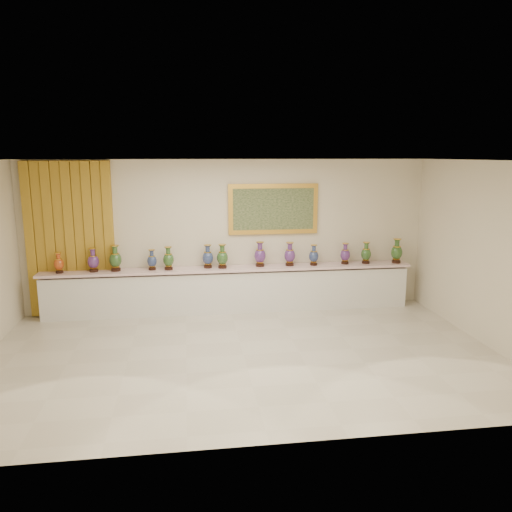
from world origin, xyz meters
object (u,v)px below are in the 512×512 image
at_px(counter, 230,290).
at_px(vase_0, 59,264).
at_px(vase_2, 115,259).
at_px(vase_1, 93,261).

height_order(counter, vase_0, vase_0).
distance_m(vase_0, vase_2, 1.03).
bearing_deg(vase_2, vase_1, -178.52).
height_order(vase_1, vase_2, vase_2).
bearing_deg(counter, vase_2, -179.80).
bearing_deg(vase_0, vase_2, 1.64).
bearing_deg(vase_0, vase_1, 1.75).
distance_m(counter, vase_2, 2.30).
relative_size(counter, vase_1, 15.94).
distance_m(vase_1, vase_2, 0.41).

